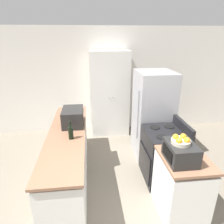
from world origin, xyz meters
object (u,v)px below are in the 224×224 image
Objects in this scene: fruit_bowl at (181,140)px; microwave at (73,117)px; refrigerator at (153,115)px; stove at (163,155)px; wine_bottle at (71,132)px; toaster_oven at (180,152)px; pantry_cabinet at (110,94)px.

microwave is at bearing 137.87° from fruit_bowl.
fruit_bowl is (-0.16, -1.58, 0.31)m from refrigerator.
stove is 1.63m from wine_bottle.
stove is 2.52× the size of toaster_oven.
toaster_oven is (1.41, -0.74, 0.01)m from wine_bottle.
microwave is at bearing -168.20° from refrigerator.
microwave is at bearing 162.92° from stove.
microwave is 1.22× the size of toaster_oven.
fruit_bowl is (1.40, -0.73, 0.18)m from wine_bottle.
toaster_oven is (0.61, -2.66, -0.01)m from pantry_cabinet.
wine_bottle is (-0.00, -0.53, -0.04)m from microwave.
fruit_bowl is (1.39, -1.26, 0.14)m from microwave.
refrigerator is 5.98× the size of wine_bottle.
microwave is at bearing 89.66° from wine_bottle.
fruit_bowl reaches higher than microwave.
pantry_cabinet reaches higher than fruit_bowl.
microwave is 1.76× the size of wine_bottle.
wine_bottle is (-1.56, -0.85, 0.13)m from refrigerator.
stove is at bearing -91.79° from refrigerator.
toaster_oven is 1.79× the size of fruit_bowl.
refrigerator reaches higher than stove.
microwave is (-0.79, -1.40, 0.01)m from pantry_cabinet.
wine_bottle is (-0.80, -1.92, -0.02)m from pantry_cabinet.
refrigerator is at bearing -54.69° from pantry_cabinet.
microwave is (-1.55, -0.32, 0.17)m from refrigerator.
wine_bottle is at bearing 152.34° from fruit_bowl.
wine_bottle is (-1.53, -0.06, 0.55)m from stove.
fruit_bowl is at bearing 153.30° from toaster_oven.
stove is at bearing 81.14° from toaster_oven.
refrigerator is at bearing 28.71° from wine_bottle.
microwave is at bearing 137.98° from toaster_oven.
pantry_cabinet is at bearing 125.31° from refrigerator.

